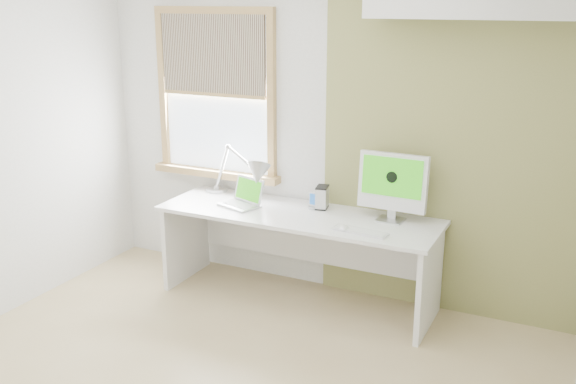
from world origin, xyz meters
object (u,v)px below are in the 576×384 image
Objects in this scene: laptop at (243,199)px; external_drive at (322,197)px; desk at (301,235)px; imac at (393,183)px; desk_lamp at (250,175)px.

external_drive is (0.60, 0.20, 0.04)m from laptop.
external_drive is at bearing 18.54° from laptop.
desk is 4.22× the size of imac.
desk_lamp is 1.96× the size of laptop.
external_drive is 0.61m from imac.
external_drive reaches higher than desk.
external_drive is at bearing 176.35° from imac.
desk is 0.54m from laptop.
desk_lamp is (-0.48, 0.05, 0.42)m from desk.
desk_lamp reaches higher than desk.
laptop is 2.05× the size of external_drive.
desk_lamp is at bearing 89.78° from laptop.
imac reaches higher than laptop.
external_drive is (0.60, 0.09, -0.14)m from desk_lamp.
external_drive is (0.12, 0.14, 0.28)m from desk.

